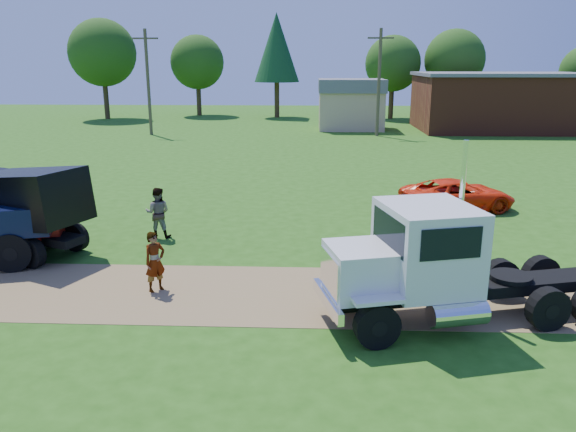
{
  "coord_description": "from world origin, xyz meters",
  "views": [
    {
      "loc": [
        0.31,
        -14.58,
        6.31
      ],
      "look_at": [
        -0.41,
        2.44,
        1.6
      ],
      "focal_mm": 35.0,
      "sensor_mm": 36.0,
      "label": 1
    }
  ],
  "objects_px": {
    "black_dump_truck": "(3,203)",
    "spectator_a": "(155,262)",
    "orange_pickup": "(458,195)",
    "white_semi_tractor": "(429,264)"
  },
  "relations": [
    {
      "from": "white_semi_tractor",
      "to": "orange_pickup",
      "type": "distance_m",
      "value": 11.64
    },
    {
      "from": "white_semi_tractor",
      "to": "black_dump_truck",
      "type": "distance_m",
      "value": 14.28
    },
    {
      "from": "white_semi_tractor",
      "to": "black_dump_truck",
      "type": "relative_size",
      "value": 1.08
    },
    {
      "from": "black_dump_truck",
      "to": "orange_pickup",
      "type": "relative_size",
      "value": 1.43
    },
    {
      "from": "orange_pickup",
      "to": "spectator_a",
      "type": "bearing_deg",
      "value": 117.89
    },
    {
      "from": "black_dump_truck",
      "to": "spectator_a",
      "type": "distance_m",
      "value": 7.02
    },
    {
      "from": "white_semi_tractor",
      "to": "black_dump_truck",
      "type": "bearing_deg",
      "value": 145.3
    },
    {
      "from": "orange_pickup",
      "to": "spectator_a",
      "type": "xyz_separation_m",
      "value": [
        -10.76,
        -9.44,
        0.19
      ]
    },
    {
      "from": "black_dump_truck",
      "to": "spectator_a",
      "type": "relative_size",
      "value": 4.02
    },
    {
      "from": "black_dump_truck",
      "to": "spectator_a",
      "type": "bearing_deg",
      "value": -6.26
    }
  ]
}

